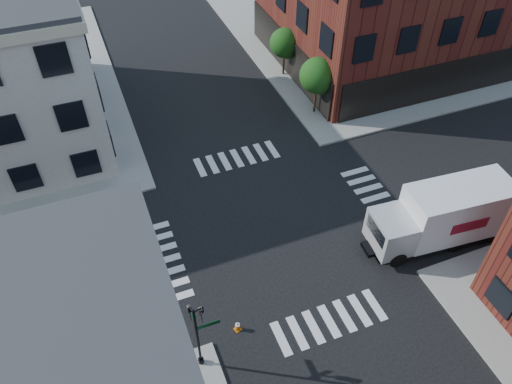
{
  "coord_description": "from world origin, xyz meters",
  "views": [
    {
      "loc": [
        -8.57,
        -18.49,
        22.64
      ],
      "look_at": [
        -0.95,
        0.91,
        2.5
      ],
      "focal_mm": 35.0,
      "sensor_mm": 36.0,
      "label": 1
    }
  ],
  "objects": [
    {
      "name": "ground",
      "position": [
        0.0,
        0.0,
        0.0
      ],
      "size": [
        120.0,
        120.0,
        0.0
      ],
      "primitive_type": "plane",
      "color": "black",
      "rests_on": "ground"
    },
    {
      "name": "sidewalk_ne",
      "position": [
        21.0,
        21.0,
        0.07
      ],
      "size": [
        30.0,
        30.0,
        0.15
      ],
      "primitive_type": "cube",
      "color": "gray",
      "rests_on": "ground"
    },
    {
      "name": "tree_near",
      "position": [
        7.56,
        9.98,
        3.16
      ],
      "size": [
        2.69,
        2.69,
        4.49
      ],
      "color": "black",
      "rests_on": "ground"
    },
    {
      "name": "tree_far",
      "position": [
        7.56,
        15.98,
        2.87
      ],
      "size": [
        2.43,
        2.43,
        4.07
      ],
      "color": "black",
      "rests_on": "ground"
    },
    {
      "name": "signal_pole",
      "position": [
        -6.72,
        -6.68,
        2.86
      ],
      "size": [
        1.29,
        1.24,
        4.6
      ],
      "color": "black",
      "rests_on": "ground"
    },
    {
      "name": "box_truck",
      "position": [
        8.54,
        -4.26,
        1.99
      ],
      "size": [
        8.62,
        3.21,
        3.83
      ],
      "rotation": [
        0.0,
        0.0,
        -0.08
      ],
      "color": "silver",
      "rests_on": "ground"
    },
    {
      "name": "traffic_cone",
      "position": [
        -4.54,
        -5.7,
        0.3
      ],
      "size": [
        0.43,
        0.43,
        0.63
      ],
      "rotation": [
        0.0,
        0.0,
        0.3
      ],
      "color": "#CC6309",
      "rests_on": "ground"
    }
  ]
}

